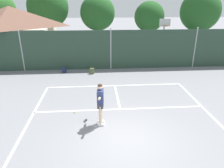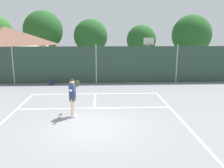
# 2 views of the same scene
# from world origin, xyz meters

# --- Properties ---
(ground_plane) EXTENTS (120.00, 120.00, 0.00)m
(ground_plane) POSITION_xyz_m (0.00, 0.00, 0.00)
(ground_plane) COLOR gray
(court_markings) EXTENTS (8.30, 11.10, 0.01)m
(court_markings) POSITION_xyz_m (0.00, 0.65, 0.00)
(court_markings) COLOR white
(court_markings) RESTS_ON ground
(chainlink_fence) EXTENTS (26.09, 0.09, 3.07)m
(chainlink_fence) POSITION_xyz_m (-0.00, 9.00, 1.46)
(chainlink_fence) COLOR #284233
(chainlink_fence) RESTS_ON ground
(basketball_hoop) EXTENTS (0.90, 0.67, 3.55)m
(basketball_hoop) POSITION_xyz_m (4.50, 10.71, 2.31)
(basketball_hoop) COLOR #9E9EA3
(basketball_hoop) RESTS_ON ground
(clubhouse_building) EXTENTS (6.94, 5.46, 4.51)m
(clubhouse_building) POSITION_xyz_m (-8.09, 12.08, 2.33)
(clubhouse_building) COLOR beige
(clubhouse_building) RESTS_ON ground
(treeline_backdrop) EXTENTS (28.08, 4.29, 6.52)m
(treeline_backdrop) POSITION_xyz_m (-0.50, 19.03, 3.78)
(treeline_backdrop) COLOR brown
(treeline_backdrop) RESTS_ON ground
(tennis_player) EXTENTS (0.30, 1.44, 1.85)m
(tennis_player) POSITION_xyz_m (-0.97, 1.24, 1.11)
(tennis_player) COLOR silver
(tennis_player) RESTS_ON ground
(tennis_ball) EXTENTS (0.07, 0.07, 0.07)m
(tennis_ball) POSITION_xyz_m (-2.17, 2.28, 0.03)
(tennis_ball) COLOR #CCE033
(tennis_ball) RESTS_ON ground
(backpack_navy) EXTENTS (0.33, 0.32, 0.46)m
(backpack_navy) POSITION_xyz_m (-3.49, 8.29, 0.19)
(backpack_navy) COLOR navy
(backpack_navy) RESTS_ON ground
(backpack_olive) EXTENTS (0.31, 0.28, 0.46)m
(backpack_olive) POSITION_xyz_m (-1.44, 7.90, 0.19)
(backpack_olive) COLOR #566038
(backpack_olive) RESTS_ON ground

